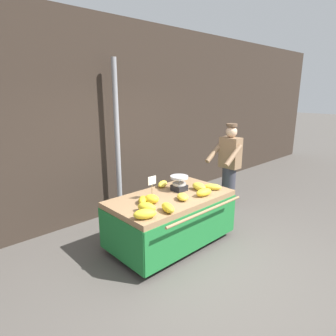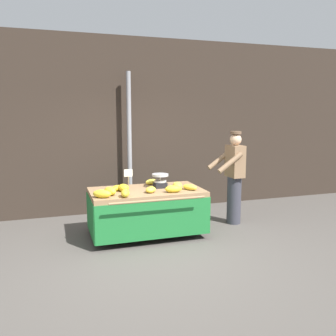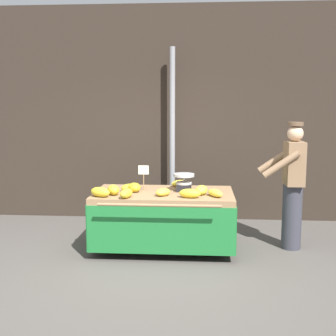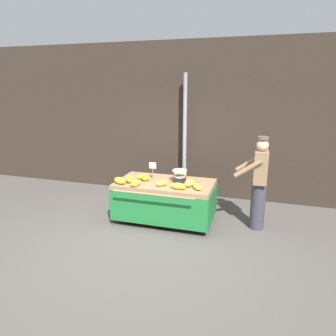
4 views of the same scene
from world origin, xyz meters
name	(u,v)px [view 4 (image 4 of 4)]	position (x,y,z in m)	size (l,w,h in m)	color
ground_plane	(144,241)	(0.00, 0.00, 0.00)	(60.00, 60.00, 0.00)	#514C47
back_wall	(184,120)	(0.00, 2.66, 1.78)	(16.00, 0.24, 3.55)	#332821
street_pole	(185,138)	(0.11, 2.31, 1.42)	(0.09, 0.09, 2.84)	gray
banana_cart	(165,192)	(0.09, 0.90, 0.58)	(1.86, 1.22, 0.79)	#93704C
weighing_scale	(180,176)	(0.35, 0.99, 0.91)	(0.28, 0.28, 0.24)	black
price_sign	(153,167)	(-0.19, 1.00, 1.04)	(0.14, 0.01, 0.34)	#997A51
banana_bunch_0	(145,177)	(-0.30, 0.88, 0.85)	(0.16, 0.21, 0.12)	gold
banana_bunch_1	(197,187)	(0.76, 0.65, 0.84)	(0.12, 0.27, 0.09)	yellow
banana_bunch_2	(180,175)	(0.28, 1.30, 0.84)	(0.13, 0.26, 0.09)	yellow
banana_bunch_3	(136,183)	(-0.35, 0.50, 0.85)	(0.13, 0.25, 0.12)	yellow
banana_bunch_4	(120,181)	(-0.69, 0.55, 0.85)	(0.15, 0.28, 0.12)	yellow
banana_bunch_5	(189,183)	(0.59, 0.79, 0.85)	(0.15, 0.27, 0.12)	yellow
banana_bunch_6	(143,177)	(-0.39, 0.97, 0.84)	(0.12, 0.23, 0.09)	gold
banana_bunch_7	(162,183)	(0.10, 0.67, 0.84)	(0.15, 0.23, 0.09)	yellow
banana_bunch_8	(178,186)	(0.44, 0.57, 0.85)	(0.14, 0.27, 0.11)	yellow
banana_bunch_9	(130,179)	(-0.55, 0.69, 0.85)	(0.15, 0.25, 0.13)	yellow
vendor_person	(259,183)	(1.80, 1.08, 0.87)	(0.58, 0.52, 1.71)	#383842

